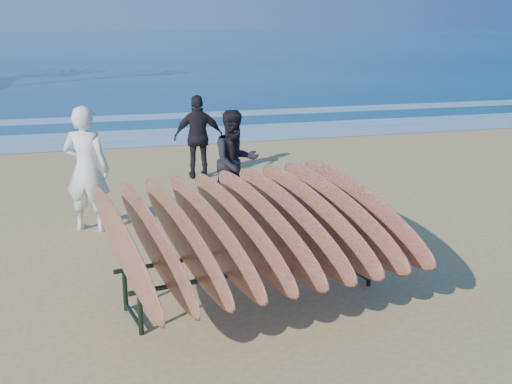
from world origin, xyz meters
TOP-DOWN VIEW (x-y plane):
  - ground at (0.00, 0.00)m, footprint 120.00×120.00m
  - ocean at (0.00, 55.00)m, footprint 160.00×160.00m
  - foam_near at (0.00, 10.00)m, footprint 160.00×160.00m
  - foam_far at (0.00, 13.50)m, footprint 160.00×160.00m
  - surfboard_rack at (-0.39, -0.51)m, footprint 3.69×3.58m
  - person_white at (-2.27, 2.56)m, footprint 0.86×0.72m
  - person_dark_a at (0.18, 2.90)m, footprint 1.00×0.87m
  - person_dark_b at (-0.03, 5.38)m, footprint 1.04×0.49m

SIDE VIEW (x-z plane):
  - ground at x=0.00m, z-range 0.00..0.00m
  - ocean at x=0.00m, z-range 0.01..0.01m
  - foam_far at x=0.00m, z-range 0.01..0.01m
  - foam_near at x=0.00m, z-range 0.01..0.01m
  - person_dark_b at x=-0.03m, z-range 0.00..1.72m
  - person_dark_a at x=0.18m, z-range 0.00..1.78m
  - surfboard_rack at x=-0.39m, z-range 0.17..1.66m
  - person_white at x=-2.27m, z-range 0.00..1.99m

